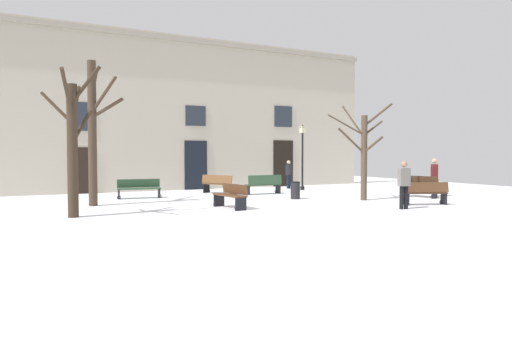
{
  "coord_description": "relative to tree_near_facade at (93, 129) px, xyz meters",
  "views": [
    {
      "loc": [
        -7.94,
        -13.9,
        1.93
      ],
      "look_at": [
        0.0,
        1.85,
        1.27
      ],
      "focal_mm": 31.64,
      "sensor_mm": 36.0,
      "label": 1
    }
  ],
  "objects": [
    {
      "name": "building_facade",
      "position": [
        5.81,
        5.78,
        1.29
      ],
      "size": [
        21.7,
        0.6,
        8.19
      ],
      "color": "#BCB29E",
      "rests_on": "ground"
    },
    {
      "name": "tree_center",
      "position": [
        10.26,
        -2.92,
        -0.82
      ],
      "size": [
        2.72,
        2.28,
        4.04
      ],
      "color": "#4C3D2D",
      "rests_on": "ground"
    },
    {
      "name": "person_crossing_plaza",
      "position": [
        10.73,
        3.92,
        -2.0
      ],
      "size": [
        0.44,
        0.4,
        1.56
      ],
      "rotation": [
        0.0,
        0.0,
        0.64
      ],
      "color": "black",
      "rests_on": "ground"
    },
    {
      "name": "bench_near_lamp",
      "position": [
        6.01,
        2.56,
        -2.38
      ],
      "size": [
        1.27,
        1.9,
        0.91
      ],
      "rotation": [
        0.0,
        0.0,
        2.03
      ],
      "color": "brown",
      "rests_on": "ground"
    },
    {
      "name": "ground_plane",
      "position": [
        5.81,
        -3.67,
        -2.86
      ],
      "size": [
        34.72,
        34.72,
        0.0
      ],
      "primitive_type": "plane",
      "color": "white"
    },
    {
      "name": "tree_foreground",
      "position": [
        -0.94,
        -2.92,
        -0.56
      ],
      "size": [
        1.71,
        2.22,
        4.61
      ],
      "color": "#382B1E",
      "rests_on": "ground"
    },
    {
      "name": "bench_far_corner",
      "position": [
        13.32,
        -3.05,
        -2.38
      ],
      "size": [
        0.78,
        1.68,
        0.94
      ],
      "rotation": [
        0.0,
        0.0,
        4.92
      ],
      "color": "#3D2819",
      "rests_on": "ground"
    },
    {
      "name": "person_by_shop_door",
      "position": [
        9.5,
        -5.93,
        -1.93
      ],
      "size": [
        0.42,
        0.3,
        1.67
      ],
      "rotation": [
        0.0,
        0.0,
        6.07
      ],
      "color": "black",
      "rests_on": "ground"
    },
    {
      "name": "person_strolling",
      "position": [
        14.18,
        -3.08,
        -1.9
      ],
      "size": [
        0.39,
        0.44,
        1.71
      ],
      "rotation": [
        0.0,
        0.0,
        1.02
      ],
      "color": "#2D271E",
      "rests_on": "ground"
    },
    {
      "name": "bench_near_center_tree",
      "position": [
        7.85,
        1.42,
        -2.39
      ],
      "size": [
        1.81,
        0.52,
        0.92
      ],
      "rotation": [
        0.0,
        0.0,
        3.13
      ],
      "color": "#2D4C33",
      "rests_on": "ground"
    },
    {
      "name": "bench_back_to_back_right",
      "position": [
        4.21,
        -3.01,
        -2.41
      ],
      "size": [
        0.69,
        1.71,
        0.86
      ],
      "rotation": [
        0.0,
        0.0,
        4.83
      ],
      "color": "#51331E",
      "rests_on": "ground"
    },
    {
      "name": "bench_by_litter_bin",
      "position": [
        2.1,
        2.09,
        -2.42
      ],
      "size": [
        1.87,
        0.64,
        0.83
      ],
      "rotation": [
        0.0,
        0.0,
        6.18
      ],
      "color": "#2D4C33",
      "rests_on": "ground"
    },
    {
      "name": "tree_near_facade",
      "position": [
        0.0,
        0.0,
        0.0
      ],
      "size": [
        1.23,
        2.22,
        5.34
      ],
      "color": "#423326",
      "rests_on": "ground"
    },
    {
      "name": "streetlamp",
      "position": [
        10.87,
        2.72,
        -0.72
      ],
      "size": [
        0.3,
        0.3,
        3.46
      ],
      "color": "black",
      "rests_on": "ground"
    },
    {
      "name": "litter_bin",
      "position": [
        7.98,
        -1.23,
        -2.48
      ],
      "size": [
        0.43,
        0.43,
        0.74
      ],
      "color": "black",
      "rests_on": "ground"
    },
    {
      "name": "bench_facing_shops",
      "position": [
        11.2,
        -5.35,
        -2.4
      ],
      "size": [
        1.67,
        0.99,
        0.87
      ],
      "rotation": [
        0.0,
        0.0,
        2.78
      ],
      "color": "#51331E",
      "rests_on": "ground"
    }
  ]
}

